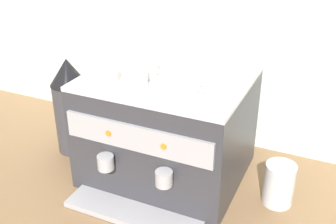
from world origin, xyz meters
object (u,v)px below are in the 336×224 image
ceramic_bowl_1 (102,76)px  coffee_grinder (71,105)px  ceramic_cup_5 (216,85)px  ceramic_cup_1 (136,77)px  ceramic_bowl_2 (128,61)px  ceramic_cup_4 (147,68)px  ceramic_cup_2 (171,55)px  milk_pitcher (279,184)px  ceramic_cup_0 (139,46)px  espresso_machine (167,127)px  ceramic_bowl_0 (180,75)px  ceramic_cup_3 (219,58)px

ceramic_bowl_1 → coffee_grinder: 0.35m
ceramic_cup_5 → ceramic_cup_1: bearing=-172.6°
ceramic_cup_1 → ceramic_bowl_2: 0.20m
ceramic_cup_4 → ceramic_bowl_1: 0.16m
ceramic_cup_5 → coffee_grinder: (-0.63, 0.08, -0.23)m
ceramic_cup_2 → ceramic_cup_5: size_ratio=0.99×
ceramic_cup_1 → milk_pitcher: size_ratio=0.69×
ceramic_cup_1 → ceramic_cup_4: (-0.01, 0.09, 0.00)m
ceramic_cup_1 → ceramic_cup_5: ceramic_cup_5 is taller
ceramic_cup_1 → milk_pitcher: bearing=13.2°
ceramic_cup_0 → ceramic_cup_4: ceramic_cup_0 is taller
ceramic_bowl_2 → ceramic_cup_1: bearing=-53.2°
espresso_machine → ceramic_bowl_1: ceramic_bowl_1 is taller
ceramic_cup_0 → ceramic_bowl_0: ceramic_cup_0 is taller
espresso_machine → ceramic_cup_3: bearing=51.6°
ceramic_cup_4 → ceramic_cup_5: (0.27, -0.06, 0.00)m
ceramic_cup_0 → ceramic_cup_5: bearing=-31.3°
coffee_grinder → milk_pitcher: 0.87m
ceramic_bowl_0 → coffee_grinder: bearing=179.1°
ceramic_cup_0 → ceramic_bowl_2: (0.02, -0.12, -0.02)m
ceramic_bowl_1 → milk_pitcher: bearing=11.5°
ceramic_cup_2 → milk_pitcher: 0.60m
ceramic_cup_3 → ceramic_bowl_1: (-0.32, -0.29, -0.02)m
ceramic_cup_5 → ceramic_bowl_0: size_ratio=0.95×
ceramic_cup_0 → ceramic_cup_3: ceramic_cup_0 is taller
ceramic_cup_5 → ceramic_bowl_0: (-0.15, 0.07, -0.02)m
espresso_machine → milk_pitcher: bearing=-0.6°
ceramic_cup_2 → milk_pitcher: ceramic_cup_2 is taller
espresso_machine → ceramic_bowl_0: bearing=-11.7°
ceramic_cup_4 → milk_pitcher: (0.49, 0.02, -0.36)m
espresso_machine → ceramic_cup_1: (-0.06, -0.12, 0.23)m
ceramic_bowl_0 → ceramic_cup_0: bearing=145.8°
espresso_machine → ceramic_cup_1: ceramic_cup_1 is taller
ceramic_cup_0 → ceramic_bowl_0: (0.25, -0.17, -0.02)m
ceramic_cup_2 → coffee_grinder: 0.47m
ceramic_cup_1 → ceramic_cup_3: (0.19, 0.28, 0.00)m
ceramic_cup_3 → ceramic_bowl_2: bearing=-158.1°
espresso_machine → ceramic_cup_2: ceramic_cup_2 is taller
ceramic_bowl_0 → coffee_grinder: size_ratio=0.25×
ceramic_bowl_1 → coffee_grinder: size_ratio=0.29×
ceramic_cup_5 → ceramic_cup_2: bearing=140.8°
ceramic_cup_0 → ceramic_bowl_0: 0.30m
ceramic_cup_1 → ceramic_cup_2: (0.02, 0.23, 0.01)m
ceramic_cup_1 → ceramic_bowl_1: size_ratio=0.91×
milk_pitcher → ceramic_bowl_1: bearing=-168.5°
ceramic_cup_5 → milk_pitcher: size_ratio=0.63×
ceramic_cup_3 → ceramic_cup_4: bearing=-135.3°
ceramic_cup_2 → ceramic_bowl_0: 0.15m
milk_pitcher → ceramic_cup_2: bearing=165.9°
ceramic_cup_2 → ceramic_cup_5: ceramic_cup_2 is taller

